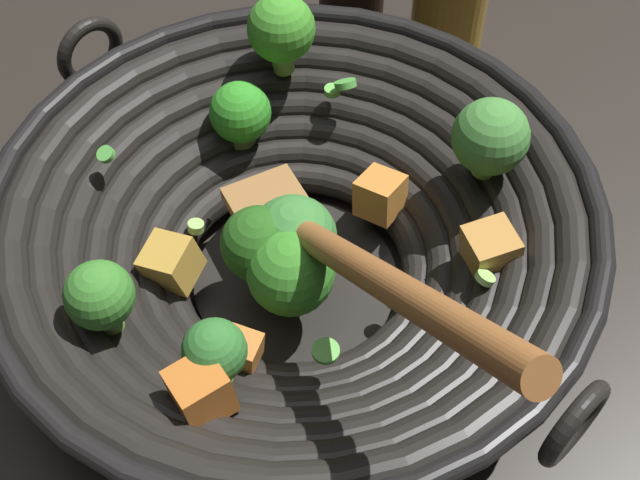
{
  "coord_description": "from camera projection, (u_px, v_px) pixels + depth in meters",
  "views": [
    {
      "loc": [
        0.03,
        -0.33,
        0.49
      ],
      "look_at": [
        0.02,
        0.02,
        0.03
      ],
      "focal_mm": 48.7,
      "sensor_mm": 36.0,
      "label": 1
    }
  ],
  "objects": [
    {
      "name": "wok",
      "position": [
        294.0,
        233.0,
        0.55
      ],
      "size": [
        0.39,
        0.39,
        0.23
      ],
      "color": "black",
      "rests_on": "ground"
    },
    {
      "name": "ground_plane",
      "position": [
        296.0,
        286.0,
        0.6
      ],
      "size": [
        4.0,
        4.0,
        0.0
      ],
      "primitive_type": "plane",
      "color": "#28231E"
    }
  ]
}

